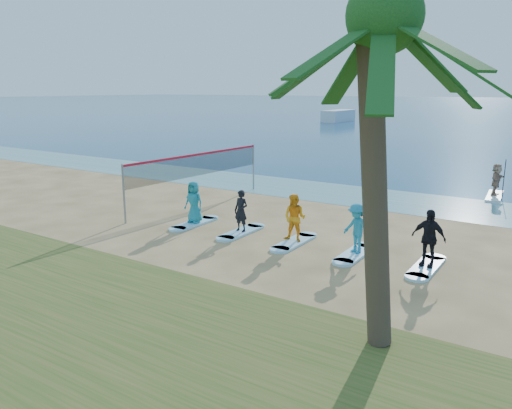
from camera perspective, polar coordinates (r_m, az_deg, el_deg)
The scene contains 17 objects.
ground at distance 17.51m, azimuth -0.34°, elevation -5.25°, with size 600.00×600.00×0.00m, color tan.
shallow_water at distance 26.59m, azimuth 12.27°, elevation 0.89°, with size 600.00×600.00×0.00m, color teal.
volleyball_net at distance 24.24m, azimuth -6.67°, elevation 4.49°, with size 0.57×9.08×2.50m.
palm_tree at distance 10.48m, azimuth 14.45°, elevation 19.77°, with size 5.60×5.60×8.09m.
paddleboard at distance 28.68m, azimuth 25.59°, elevation 0.88°, with size 0.70×3.00×0.12m, color silver.
paddleboarder at distance 28.53m, azimuth 25.77°, elevation 2.60°, with size 1.52×0.48×1.63m, color tan.
boat_offshore_a at distance 85.96m, azimuth 9.37°, elevation 9.34°, with size 2.66×7.78×1.89m, color silver.
surfboard_0 at distance 20.90m, azimuth -7.03°, elevation -2.15°, with size 0.70×2.20×0.09m, color #A4E6FF.
student_0 at distance 20.68m, azimuth -7.10°, elevation 0.29°, with size 0.85×0.55×1.73m, color teal.
surfboard_1 at distance 19.50m, azimuth -1.70°, elevation -3.17°, with size 0.70×2.20×0.09m, color #A4E6FF.
student_1 at distance 19.28m, azimuth -1.72°, elevation -0.73°, with size 0.59×0.39×1.62m, color black.
surfboard_2 at distance 18.31m, azimuth 4.40°, elevation -4.31°, with size 0.70×2.20×0.09m, color #A4E6FF.
student_2 at distance 18.05m, azimuth 4.45°, elevation -1.54°, with size 0.84×0.66×1.74m, color #FFA21A.
surfboard_3 at distance 17.35m, azimuth 11.28°, elevation -5.53°, with size 0.70×2.20×0.09m, color #A4E6FF.
student_3 at distance 17.09m, azimuth 11.41°, elevation -2.68°, with size 1.10×0.63×1.70m, color teal.
surfboard_4 at distance 16.68m, azimuth 18.86°, elevation -6.77°, with size 0.70×2.20×0.09m, color #A4E6FF.
student_4 at distance 16.39m, azimuth 19.11°, elevation -3.62°, with size 1.07×0.45×1.83m, color black.
Camera 1 is at (9.19, -13.83, 5.54)m, focal length 35.00 mm.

